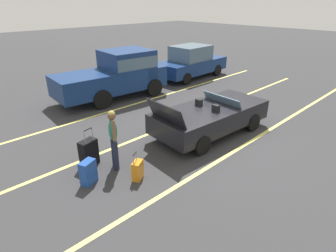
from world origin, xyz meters
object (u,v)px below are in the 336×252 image
(suitcase_medium_bright, at_px, (88,172))
(suitcase_small_carryon, at_px, (138,170))
(suitcase_large_black, at_px, (89,153))
(convertible_car, at_px, (214,115))
(parked_sedan_far, at_px, (191,62))
(parked_pickup_truck_near, at_px, (119,73))
(traveler_person, at_px, (113,137))

(suitcase_medium_bright, relative_size, suitcase_small_carryon, 0.85)
(suitcase_small_carryon, bearing_deg, suitcase_large_black, 170.32)
(convertible_car, xyz_separation_m, suitcase_medium_bright, (-4.63, 0.29, -0.28))
(suitcase_medium_bright, xyz_separation_m, parked_sedan_far, (9.57, 5.16, 0.58))
(suitcase_large_black, bearing_deg, parked_sedan_far, -77.92)
(suitcase_medium_bright, height_order, parked_pickup_truck_near, parked_pickup_truck_near)
(suitcase_large_black, bearing_deg, suitcase_small_carryon, -173.53)
(suitcase_large_black, xyz_separation_m, traveler_person, (0.44, -0.62, 0.56))
(suitcase_small_carryon, relative_size, parked_sedan_far, 0.16)
(suitcase_large_black, height_order, parked_sedan_far, parked_sedan_far)
(suitcase_large_black, relative_size, parked_sedan_far, 0.24)
(suitcase_large_black, bearing_deg, convertible_car, -117.76)
(suitcase_small_carryon, xyz_separation_m, parked_pickup_truck_near, (3.53, 5.79, 0.85))
(convertible_car, height_order, parked_sedan_far, parked_sedan_far)
(suitcase_small_carryon, height_order, parked_sedan_far, parked_sedan_far)
(suitcase_medium_bright, bearing_deg, traveler_person, -102.86)
(parked_sedan_far, bearing_deg, traveler_person, -151.40)
(traveler_person, bearing_deg, convertible_car, 17.94)
(convertible_car, height_order, parked_pickup_truck_near, parked_pickup_truck_near)
(parked_sedan_far, bearing_deg, suitcase_medium_bright, -153.11)
(suitcase_medium_bright, distance_m, traveler_person, 1.09)
(suitcase_small_carryon, bearing_deg, convertible_car, 66.45)
(suitcase_small_carryon, xyz_separation_m, traveler_person, (-0.10, 0.83, 0.68))
(convertible_car, distance_m, traveler_person, 3.78)
(suitcase_medium_bright, bearing_deg, suitcase_large_black, -52.08)
(traveler_person, bearing_deg, suitcase_large_black, 149.76)
(convertible_car, xyz_separation_m, suitcase_large_black, (-4.18, 1.04, -0.22))
(suitcase_large_black, height_order, suitcase_small_carryon, suitcase_large_black)
(suitcase_medium_bright, distance_m, parked_sedan_far, 10.89)
(suitcase_medium_bright, bearing_deg, suitcase_small_carryon, -147.06)
(suitcase_small_carryon, relative_size, parked_pickup_truck_near, 0.14)
(convertible_car, bearing_deg, traveler_person, 177.32)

